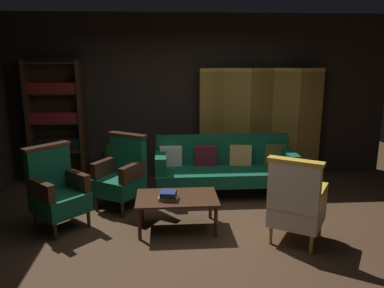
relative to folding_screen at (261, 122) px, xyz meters
name	(u,v)px	position (x,y,z in m)	size (l,w,h in m)	color
ground_plane	(197,236)	(-1.31, -2.21, -0.99)	(10.00, 10.00, 0.00)	#3D2819
back_wall	(185,97)	(-1.31, 0.24, 0.41)	(7.20, 0.10, 2.80)	black
folding_screen	(261,122)	(0.00, 0.00, 0.00)	(2.16, 0.25, 1.90)	olive
bookshelf	(56,121)	(-3.46, -0.02, 0.06)	(0.90, 0.32, 2.05)	#382114
velvet_couch	(224,164)	(-0.76, -0.76, -0.53)	(2.12, 0.78, 0.88)	#382114
coffee_table	(177,200)	(-1.54, -1.98, -0.61)	(1.00, 0.64, 0.42)	#382114
armchair_gilt_accent	(296,203)	(-0.20, -2.45, -0.50)	(0.80, 0.80, 1.04)	gold
armchair_wing_left	(57,190)	(-3.02, -1.81, -0.50)	(0.82, 0.82, 1.04)	#382114
armchair_wing_right	(122,174)	(-2.29, -1.22, -0.50)	(0.80, 0.80, 1.04)	#382114
potted_plant	(116,160)	(-2.48, -0.26, -0.57)	(0.44, 0.44, 0.73)	brown
book_tan_leather	(168,198)	(-1.64, -2.06, -0.55)	(0.24, 0.16, 0.04)	#9E7A47
book_green_cloth	(168,195)	(-1.64, -2.06, -0.52)	(0.20, 0.16, 0.02)	#1E4C28
book_navy_cloth	(168,193)	(-1.64, -2.06, -0.48)	(0.18, 0.19, 0.04)	navy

